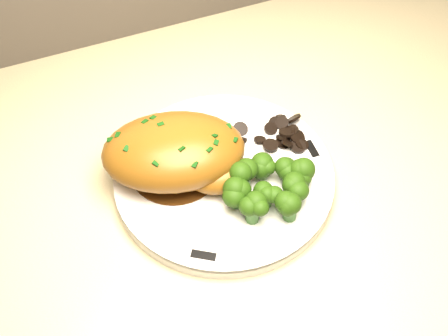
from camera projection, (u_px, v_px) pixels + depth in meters
name	position (u px, v px, depth m)	size (l,w,h in m)	color
plate	(224.00, 177.00, 0.71)	(0.28, 0.28, 0.02)	white
rim_accent_0	(312.00, 149.00, 0.73)	(0.03, 0.01, 0.00)	black
rim_accent_1	(156.00, 126.00, 0.75)	(0.03, 0.01, 0.00)	black
rim_accent_2	(203.00, 255.00, 0.63)	(0.03, 0.01, 0.00)	black
gravy_pool	(175.00, 168.00, 0.71)	(0.12, 0.12, 0.00)	#3F220B
chicken_breast	(179.00, 154.00, 0.68)	(0.20, 0.16, 0.07)	brown
mushroom_pile	(272.00, 139.00, 0.73)	(0.08, 0.06, 0.02)	black
broccoli_florets	(271.00, 186.00, 0.67)	(0.11, 0.09, 0.04)	#3D712F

